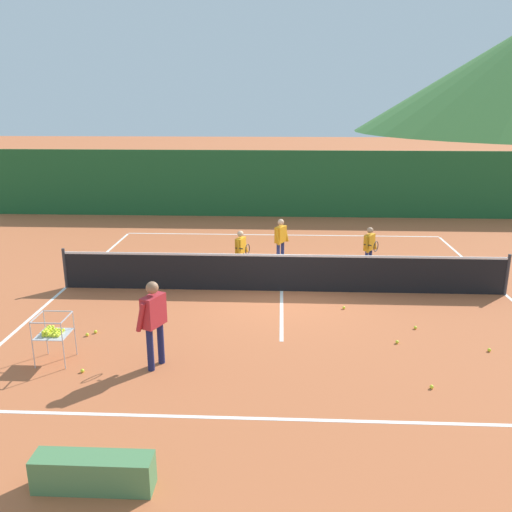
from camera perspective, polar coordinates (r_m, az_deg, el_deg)
ground_plane at (r=13.57m, az=2.77°, el=-3.78°), size 120.00×120.00×0.00m
line_baseline_near at (r=8.46m, az=2.74°, el=-17.12°), size 11.22×0.08×0.01m
line_baseline_far at (r=19.19m, az=2.78°, el=2.28°), size 11.22×0.08×0.01m
line_sideline_west at (r=14.66m, az=-19.75°, el=-3.19°), size 0.08×11.56×0.01m
line_sideline_east at (r=14.70m, az=25.24°, el=-3.76°), size 0.08×11.56×0.01m
line_service_center at (r=13.57m, az=2.77°, el=-3.76°), size 0.08×5.93×0.01m
tennis_net at (r=13.41m, az=2.80°, el=-1.77°), size 11.25×0.08×1.05m
instructor at (r=9.66m, az=-10.96°, el=-6.39°), size 0.49×0.82×1.64m
student_0 at (r=14.59m, az=-1.64°, el=0.81°), size 0.41×0.69×1.26m
student_1 at (r=15.54m, az=2.67°, el=2.01°), size 0.44×0.53×1.37m
student_2 at (r=15.18m, az=12.11°, el=1.14°), size 0.44×0.70×1.29m
ball_cart at (r=10.50m, az=-21.05°, el=-7.65°), size 0.58×0.58×0.90m
tennis_ball_0 at (r=12.57m, az=9.43°, el=-5.50°), size 0.07×0.07×0.07m
tennis_ball_1 at (r=11.09m, az=14.94°, el=-8.92°), size 0.07×0.07×0.07m
tennis_ball_2 at (r=11.58m, az=-17.70°, el=-8.06°), size 0.07×0.07×0.07m
tennis_ball_3 at (r=11.86m, az=16.77°, el=-7.38°), size 0.07×0.07×0.07m
tennis_ball_4 at (r=9.66m, az=18.37°, el=-13.21°), size 0.07×0.07×0.07m
tennis_ball_6 at (r=10.17m, az=-18.17°, el=-11.64°), size 0.07×0.07×0.07m
tennis_ball_8 at (r=11.66m, az=-16.88°, el=-7.80°), size 0.07×0.07×0.07m
tennis_ball_9 at (r=11.35m, az=23.80°, el=-9.23°), size 0.07×0.07×0.07m
windscreen_fence at (r=22.05m, az=2.84°, el=7.74°), size 24.68×0.08×2.74m
courtside_bench at (r=7.40m, az=-17.07°, el=-21.35°), size 1.50×0.36×0.46m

